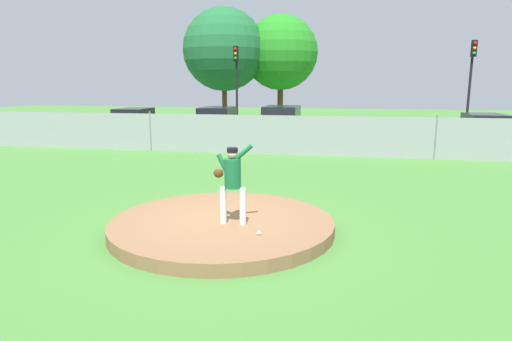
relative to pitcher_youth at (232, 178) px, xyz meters
The scene contains 15 objects.
ground_plane 6.35m from the pitcher_youth, 92.57° to the left, with size 80.00×80.00×0.00m, color #427A33.
asphalt_strip 14.78m from the pitcher_youth, 91.09° to the left, with size 44.00×7.00×0.01m, color #2B2B2D.
pitchers_mound 1.12m from the pitcher_youth, 140.01° to the left, with size 4.56×4.56×0.25m, color brown.
pitcher_youth is the anchor object (origin of this frame).
baseball 1.23m from the pitcher_youth, 40.96° to the right, with size 0.07×0.07×0.07m, color white.
chainlink_fence 10.24m from the pitcher_youth, 91.57° to the left, with size 30.19×0.07×1.76m.
parked_car_champagne 14.93m from the pitcher_youth, 93.95° to the left, with size 2.00×4.56×1.81m.
parked_car_charcoal 17.59m from the pitcher_youth, 122.23° to the left, with size 1.93×4.14×1.62m.
parked_car_navy 15.75m from the pitcher_youth, 106.88° to the left, with size 1.97×4.46×1.72m.
parked_car_silver 17.37m from the pitcher_youth, 59.27° to the left, with size 1.89×4.26×1.54m.
traffic_cone_orange 15.98m from the pitcher_youth, 99.94° to the left, with size 0.40×0.40×0.55m.
traffic_light_near 19.52m from the pitcher_youth, 103.13° to the left, with size 0.28×0.46×5.21m.
traffic_light_far 21.25m from the pitcher_youth, 64.33° to the left, with size 0.28×0.46×5.34m.
tree_leaning_west 24.76m from the pitcher_youth, 105.27° to the left, with size 5.90×5.90×8.32m.
tree_broad_right 25.62m from the pitcher_youth, 95.72° to the left, with size 5.46×5.46×7.94m.
Camera 1 is at (2.32, -8.35, 2.98)m, focal length 30.86 mm.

